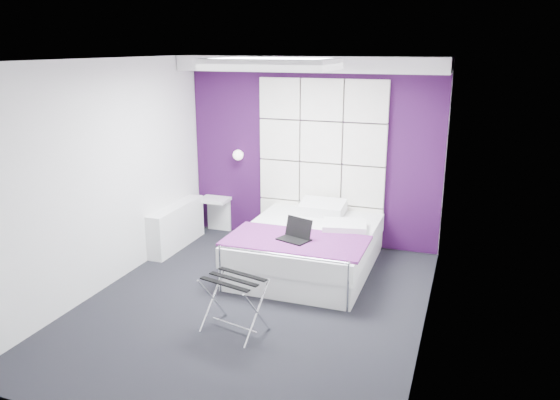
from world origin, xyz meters
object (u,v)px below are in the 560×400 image
Objects in this scene: wall_lamp at (239,154)px; radiator at (177,226)px; nightstand at (214,200)px; luggage_rack at (234,305)px; laptop at (295,234)px; bed at (308,247)px.

wall_lamp reaches higher than radiator.
luggage_rack is at bearing -60.26° from nightstand.
radiator is at bearing 146.33° from luggage_rack.
nightstand is 1.19× the size of laptop.
wall_lamp is at bearing 126.23° from luggage_rack.
laptop is at bearing 94.51° from luggage_rack.
nightstand is at bearing 153.21° from bed.
laptop is at bearing -38.18° from nightstand.
nightstand is (-0.40, -0.04, -0.70)m from wall_lamp.
radiator is at bearing -178.03° from laptop.
bed is 0.57m from laptop.
wall_lamp is at bearing 49.90° from radiator.
laptop is at bearing -17.64° from radiator.
radiator reaches higher than nightstand.
luggage_rack is 1.33m from laptop.
radiator is at bearing -108.43° from nightstand.
laptop reaches higher than luggage_rack.
luggage_rack is at bearing -47.52° from radiator.
wall_lamp is at bearing 152.98° from laptop.
bed is (1.32, -0.91, -0.93)m from wall_lamp.
bed is 4.68× the size of nightstand.
luggage_rack is (1.09, -2.65, -0.94)m from wall_lamp.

